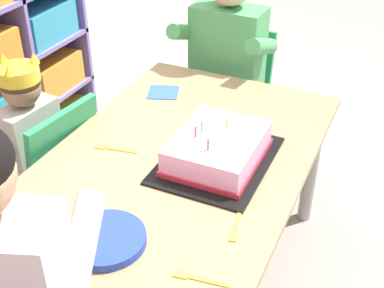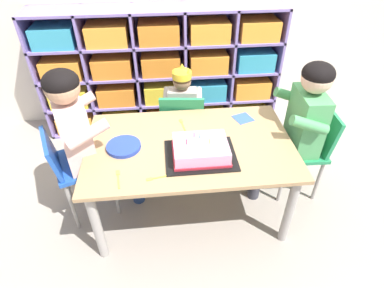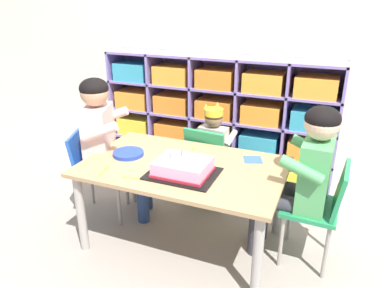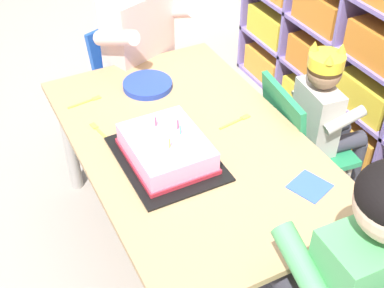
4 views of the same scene
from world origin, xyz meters
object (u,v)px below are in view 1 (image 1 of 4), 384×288
classroom_chair_blue (51,171)px  adult_helper_seated (8,271)px  classroom_chair_guest_side (231,89)px  child_with_crown (23,134)px  fork_near_cake_tray (236,225)px  fork_near_child_seat (198,279)px  birthday_cake_on_tray (217,151)px  paper_plate_stack (107,240)px  fork_at_table_front_edge (113,149)px  activity_table (176,179)px  guest_at_table_side (222,55)px

classroom_chair_blue → adult_helper_seated: 0.78m
classroom_chair_blue → classroom_chair_guest_side: 0.91m
child_with_crown → classroom_chair_guest_side: (0.82, -0.49, -0.10)m
child_with_crown → fork_near_cake_tray: (-0.20, -0.89, 0.07)m
classroom_chair_guest_side → fork_near_cake_tray: 1.11m
child_with_crown → fork_near_child_seat: 0.96m
classroom_chair_guest_side → fork_near_child_seat: classroom_chair_guest_side is taller
birthday_cake_on_tray → paper_plate_stack: (-0.44, 0.12, -0.03)m
birthday_cake_on_tray → fork_at_table_front_edge: size_ratio=2.81×
classroom_chair_guest_side → activity_table: bearing=-79.1°
paper_plate_stack → child_with_crown: bearing=57.1°
birthday_cake_on_tray → fork_near_child_seat: 0.48m
birthday_cake_on_tray → fork_near_cake_tray: birthday_cake_on_tray is taller
paper_plate_stack → fork_at_table_front_edge: size_ratio=1.40×
classroom_chair_blue → paper_plate_stack: (-0.39, -0.50, 0.20)m
activity_table → classroom_chair_guest_side: classroom_chair_guest_side is taller
child_with_crown → birthday_cake_on_tray: bearing=100.0°
child_with_crown → fork_near_child_seat: size_ratio=5.71×
fork_near_cake_tray → child_with_crown: bearing=66.6°
child_with_crown → birthday_cake_on_tray: (0.05, -0.73, 0.11)m
classroom_chair_blue → fork_near_cake_tray: size_ratio=4.53×
paper_plate_stack → fork_near_child_seat: (-0.01, -0.25, -0.01)m
fork_at_table_front_edge → classroom_chair_blue: bearing=166.5°
classroom_chair_guest_side → birthday_cake_on_tray: (-0.78, -0.25, 0.21)m
child_with_crown → birthday_cake_on_tray: child_with_crown is taller
activity_table → fork_at_table_front_edge: (-0.03, 0.21, 0.07)m
activity_table → classroom_chair_guest_side: 0.84m
classroom_chair_guest_side → fork_near_cake_tray: bearing=-66.5°
activity_table → fork_near_cake_tray: fork_near_cake_tray is taller
activity_table → fork_near_cake_tray: 0.35m
child_with_crown → adult_helper_seated: adult_helper_seated is taller
classroom_chair_blue → child_with_crown: (0.01, 0.11, 0.12)m
fork_near_cake_tray → fork_at_table_front_edge: bearing=59.9°
classroom_chair_blue → fork_at_table_front_edge: bearing=92.4°
child_with_crown → paper_plate_stack: (-0.40, -0.61, 0.08)m
classroom_chair_blue → guest_at_table_side: size_ratio=0.65×
child_with_crown → guest_at_table_side: size_ratio=0.81×
child_with_crown → paper_plate_stack: bearing=63.5°
classroom_chair_guest_side → fork_at_table_front_edge: classroom_chair_guest_side is taller
guest_at_table_side → paper_plate_stack: size_ratio=4.92×
adult_helper_seated → child_with_crown: bearing=-70.9°
child_with_crown → birthday_cake_on_tray: 0.74m
adult_helper_seated → activity_table: bearing=-119.6°
classroom_chair_blue → fork_at_table_front_edge: size_ratio=4.50×
fork_near_child_seat → birthday_cake_on_tray: bearing=99.5°
birthday_cake_on_tray → paper_plate_stack: size_ratio=2.00×
adult_helper_seated → fork_at_table_front_edge: 0.61m
activity_table → paper_plate_stack: (-0.39, -0.00, 0.08)m
child_with_crown → guest_at_table_side: 0.86m
child_with_crown → fork_at_table_front_edge: size_ratio=5.59×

